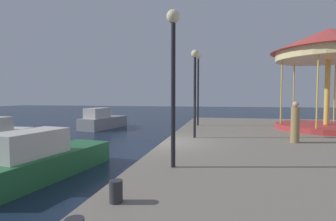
% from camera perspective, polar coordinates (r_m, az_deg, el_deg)
% --- Properties ---
extents(ground_plane, '(120.00, 120.00, 0.00)m').
position_cam_1_polar(ground_plane, '(11.07, -1.08, -11.00)').
color(ground_plane, '#162338').
extents(motorboat_grey, '(2.53, 4.98, 1.77)m').
position_cam_1_polar(motorboat_grey, '(22.27, -14.50, -2.24)').
color(motorboat_grey, gray).
rests_on(motorboat_grey, ground).
extents(motorboat_green, '(2.39, 5.37, 1.63)m').
position_cam_1_polar(motorboat_green, '(9.57, -26.49, -9.86)').
color(motorboat_green, '#236638').
rests_on(motorboat_green, ground).
extents(carousel, '(6.19, 6.19, 5.77)m').
position_cam_1_polar(carousel, '(17.28, 32.36, 10.72)').
color(carousel, '#B23333').
rests_on(carousel, quay_dock).
extents(lamp_post_near_edge, '(0.36, 0.36, 4.18)m').
position_cam_1_polar(lamp_post_near_edge, '(6.82, 1.18, 11.29)').
color(lamp_post_near_edge, black).
rests_on(lamp_post_near_edge, quay_dock).
extents(lamp_post_mid_promenade, '(0.36, 0.36, 4.05)m').
position_cam_1_polar(lamp_post_mid_promenade, '(11.84, 6.07, 7.43)').
color(lamp_post_mid_promenade, black).
rests_on(lamp_post_mid_promenade, quay_dock).
extents(lamp_post_far_end, '(0.36, 0.36, 4.74)m').
position_cam_1_polar(lamp_post_far_end, '(16.96, 6.79, 7.48)').
color(lamp_post_far_end, black).
rests_on(lamp_post_far_end, quay_dock).
extents(bollard_center, '(0.24, 0.24, 0.40)m').
position_cam_1_polar(bollard_center, '(4.86, -11.61, -17.37)').
color(bollard_center, '#2D2D33').
rests_on(bollard_center, quay_dock).
extents(person_mid_promenade, '(0.34, 0.34, 1.71)m').
position_cam_1_polar(person_mid_promenade, '(11.72, 26.67, -2.61)').
color(person_mid_promenade, '#937A4C').
rests_on(person_mid_promenade, quay_dock).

